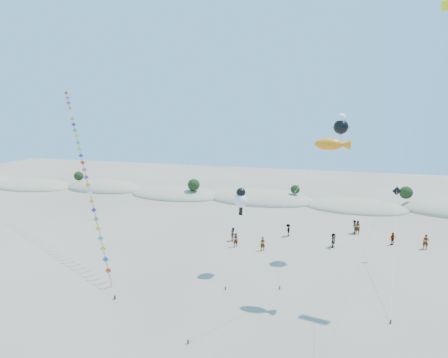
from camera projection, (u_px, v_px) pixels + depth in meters
dune_ridge at (266, 200)px, 66.51m from camera, size 145.30×11.49×5.57m
kite_train at (83, 165)px, 44.01m from camera, size 19.75×21.21×19.16m
fish_kite at (332, 145)px, 31.02m from camera, size 10.82×10.51×13.94m
cartoon_kite_low at (241, 199)px, 37.06m from camera, size 1.39×5.30×8.63m
cartoon_kite_high at (341, 125)px, 39.98m from camera, size 6.02×11.02×15.80m
dark_kite at (395, 220)px, 37.09m from camera, size 2.75×14.22×8.06m
beachgoers at (319, 235)px, 46.36m from camera, size 23.26×9.80×1.81m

